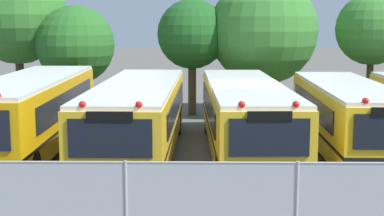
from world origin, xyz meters
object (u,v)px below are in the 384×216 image
(school_bus_2, at_px, (245,115))
(tree_4, at_px, (376,30))
(school_bus_3, at_px, (348,115))
(tree_3, at_px, (263,30))
(tree_2, at_px, (194,33))
(school_bus_0, at_px, (31,112))
(school_bus_1, at_px, (138,115))
(tree_0, at_px, (15,15))
(tree_1, at_px, (73,44))

(school_bus_2, distance_m, tree_4, 11.20)
(school_bus_2, relative_size, tree_4, 1.90)
(school_bus_3, relative_size, tree_3, 1.45)
(tree_3, height_order, tree_4, tree_3)
(school_bus_3, height_order, tree_3, tree_3)
(school_bus_3, distance_m, tree_2, 10.10)
(school_bus_0, xyz_separation_m, school_bus_1, (3.71, -0.21, -0.08))
(school_bus_3, distance_m, tree_0, 17.05)
(tree_0, height_order, tree_1, tree_0)
(tree_1, bearing_deg, school_bus_0, -88.23)
(tree_2, height_order, tree_4, tree_4)
(school_bus_2, xyz_separation_m, school_bus_3, (3.52, 0.10, -0.02))
(tree_1, xyz_separation_m, tree_4, (14.46, 0.51, 0.64))
(school_bus_0, xyz_separation_m, tree_2, (5.54, 8.28, 2.53))
(school_bus_3, height_order, tree_1, tree_1)
(school_bus_0, height_order, tree_0, tree_0)
(school_bus_2, xyz_separation_m, tree_1, (-7.58, 7.88, 2.11))
(tree_4, bearing_deg, tree_3, -179.47)
(tree_0, relative_size, tree_4, 1.23)
(school_bus_3, height_order, tree_4, tree_4)
(school_bus_0, bearing_deg, tree_2, -124.47)
(school_bus_3, distance_m, tree_4, 9.38)
(school_bus_0, relative_size, school_bus_3, 1.12)
(tree_1, xyz_separation_m, tree_3, (9.08, 0.46, 0.63))
(tree_1, bearing_deg, school_bus_2, -46.14)
(school_bus_2, distance_m, tree_3, 8.91)
(tree_2, bearing_deg, school_bus_2, -77.75)
(tree_4, bearing_deg, school_bus_2, -129.36)
(school_bus_2, height_order, tree_1, tree_1)
(school_bus_2, distance_m, tree_2, 8.86)
(school_bus_1, height_order, school_bus_3, school_bus_1)
(school_bus_1, height_order, school_bus_2, school_bus_1)
(school_bus_0, xyz_separation_m, school_bus_2, (7.33, 0.01, -0.09))
(school_bus_2, xyz_separation_m, tree_0, (-10.61, 8.99, 3.47))
(tree_3, distance_m, tree_4, 5.38)
(school_bus_1, xyz_separation_m, tree_2, (1.83, 8.49, 2.61))
(school_bus_0, xyz_separation_m, tree_0, (-3.28, 9.00, 3.38))
(school_bus_2, relative_size, tree_0, 1.54)
(school_bus_0, xyz_separation_m, tree_1, (-0.24, 7.90, 2.02))
(school_bus_1, distance_m, tree_4, 13.86)
(school_bus_2, relative_size, school_bus_3, 1.16)
(tree_2, bearing_deg, tree_1, -176.19)
(school_bus_3, bearing_deg, tree_1, -33.87)
(tree_4, bearing_deg, tree_0, 178.08)
(school_bus_3, xyz_separation_m, tree_4, (3.37, 8.30, 2.77))
(school_bus_0, bearing_deg, tree_4, -150.10)
(school_bus_1, bearing_deg, school_bus_3, -176.50)
(school_bus_3, height_order, tree_0, tree_0)
(school_bus_2, xyz_separation_m, tree_2, (-1.80, 8.27, 2.62))
(school_bus_3, relative_size, tree_2, 1.72)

